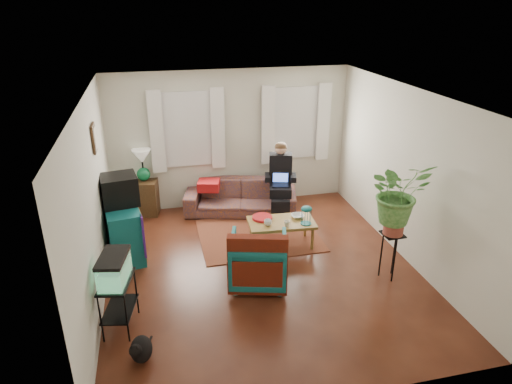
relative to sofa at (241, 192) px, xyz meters
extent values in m
cube|color=#4F2B14|center=(-0.09, -2.05, -0.40)|extent=(4.50, 5.00, 0.01)
cube|color=white|center=(-0.09, -2.05, 2.20)|extent=(4.50, 5.00, 0.01)
cube|color=silver|center=(-0.09, 0.45, 0.90)|extent=(4.50, 0.01, 2.60)
cube|color=silver|center=(-0.09, -4.55, 0.90)|extent=(4.50, 0.01, 2.60)
cube|color=silver|center=(-2.34, -2.05, 0.90)|extent=(0.01, 5.00, 2.60)
cube|color=silver|center=(2.16, -2.05, 0.90)|extent=(0.01, 5.00, 2.60)
cube|color=white|center=(-0.89, 0.43, 1.15)|extent=(1.08, 0.04, 1.38)
cube|color=white|center=(1.16, 0.43, 1.15)|extent=(1.08, 0.04, 1.38)
cube|color=white|center=(-0.89, 0.35, 1.15)|extent=(1.36, 0.06, 1.50)
cube|color=white|center=(1.16, 0.35, 1.15)|extent=(1.36, 0.06, 1.50)
cube|color=#3D2616|center=(-2.30, -1.20, 1.55)|extent=(0.04, 0.32, 0.40)
cube|color=brown|center=(0.11, -1.00, -0.39)|extent=(2.00, 1.60, 0.01)
imported|color=brown|center=(0.00, 0.00, 0.00)|extent=(2.19, 1.30, 0.80)
cube|color=#3F2317|center=(-1.74, 0.35, -0.07)|extent=(0.53, 0.53, 0.66)
cube|color=#105364|center=(-2.08, -1.17, 0.03)|extent=(0.62, 1.02, 0.86)
cube|color=black|center=(-2.07, -1.07, 0.68)|extent=(0.59, 0.56, 0.46)
cube|color=black|center=(-2.09, -2.91, -0.07)|extent=(0.45, 0.65, 0.67)
cube|color=#7FD899|center=(-2.09, -2.91, 0.44)|extent=(0.40, 0.60, 0.35)
ellipsoid|color=black|center=(-1.85, -3.52, -0.24)|extent=(0.36, 0.44, 0.32)
imported|color=#12626D|center=(-0.22, -2.35, 0.00)|extent=(0.94, 0.91, 0.80)
cube|color=#9E0A0A|center=(-0.30, -2.65, 0.16)|extent=(0.82, 0.39, 0.66)
cube|color=brown|center=(0.39, -1.41, -0.18)|extent=(1.10, 0.65, 0.44)
imported|color=white|center=(0.14, -1.49, 0.08)|extent=(0.13, 0.13, 0.09)
imported|color=beige|center=(0.43, -1.59, 0.08)|extent=(0.10, 0.10, 0.09)
imported|color=white|center=(0.69, -1.34, 0.06)|extent=(0.22, 0.22, 0.05)
cylinder|color=#B21414|center=(0.11, -1.25, 0.06)|extent=(0.35, 0.35, 0.04)
cube|color=black|center=(1.65, -2.65, -0.05)|extent=(0.31, 0.31, 0.71)
imported|color=#599947|center=(1.65, -2.65, 0.80)|extent=(0.84, 0.73, 0.90)
camera|label=1|loc=(-1.50, -7.71, 3.37)|focal=32.00mm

